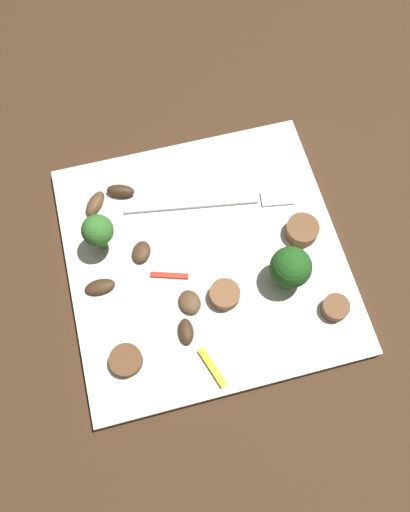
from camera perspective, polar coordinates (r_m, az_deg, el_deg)
name	(u,v)px	position (r m, az deg, el deg)	size (l,w,h in m)	color
ground_plane	(205,260)	(0.55, 0.00, -0.45)	(1.40, 1.40, 0.00)	#422B19
plate	(205,258)	(0.54, 0.00, -0.23)	(0.28, 0.28, 0.01)	white
fork	(224,202)	(0.56, 2.11, 5.97)	(0.18, 0.04, 0.00)	silver
broccoli_floret_0	(98,231)	(0.52, -11.83, 2.76)	(0.03, 0.03, 0.05)	#408630
broccoli_floret_1	(291,267)	(0.51, 9.50, -1.25)	(0.04, 0.04, 0.05)	#296420
sausage_slice_0	(335,308)	(0.53, 14.27, -5.58)	(0.03, 0.03, 0.01)	brown
sausage_slice_1	(225,295)	(0.51, 2.20, -4.31)	(0.03, 0.03, 0.01)	brown
sausage_slice_2	(301,228)	(0.55, 10.64, 3.05)	(0.03, 0.03, 0.02)	brown
sausage_slice_3	(126,360)	(0.50, -8.77, -11.38)	(0.03, 0.03, 0.01)	brown
mushroom_0	(190,302)	(0.51, -1.70, -5.14)	(0.03, 0.02, 0.01)	brown
mushroom_1	(186,331)	(0.51, -2.11, -8.36)	(0.03, 0.01, 0.01)	#422B19
mushroom_2	(95,203)	(0.57, -12.09, 5.77)	(0.03, 0.01, 0.01)	brown
mushroom_3	(141,252)	(0.54, -7.07, 0.46)	(0.02, 0.02, 0.01)	#4C331E
mushroom_4	(100,287)	(0.53, -11.58, -3.36)	(0.03, 0.02, 0.01)	#422B19
mushroom_5	(121,191)	(0.57, -9.35, 7.16)	(0.03, 0.01, 0.01)	#422B19
pepper_strip_0	(212,367)	(0.50, 0.84, -12.26)	(0.04, 0.01, 0.00)	yellow
pepper_strip_1	(169,275)	(0.53, -3.97, -2.16)	(0.04, 0.01, 0.00)	red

